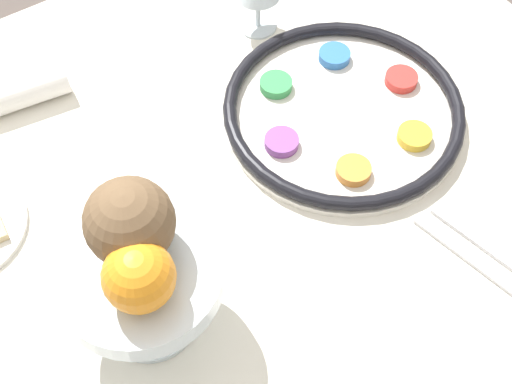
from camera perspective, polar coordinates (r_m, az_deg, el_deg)
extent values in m
cube|color=silver|center=(1.27, -3.65, -10.51)|extent=(1.31, 1.01, 0.71)
cylinder|color=silver|center=(1.06, 6.94, 6.14)|extent=(0.35, 0.35, 0.01)
torus|color=black|center=(1.05, 7.02, 6.67)|extent=(0.35, 0.35, 0.02)
cylinder|color=#844299|center=(1.01, 2.06, 4.02)|extent=(0.05, 0.05, 0.01)
cylinder|color=orange|center=(0.99, 7.80, 1.74)|extent=(0.05, 0.05, 0.01)
cylinder|color=gold|center=(1.04, 12.56, 4.40)|extent=(0.05, 0.05, 0.01)
cylinder|color=red|center=(1.11, 11.54, 8.83)|extent=(0.05, 0.05, 0.01)
cylinder|color=#2D6BB7|center=(1.13, 6.29, 10.79)|extent=(0.05, 0.05, 0.01)
cylinder|color=#33934C|center=(1.08, 1.61, 8.59)|extent=(0.05, 0.05, 0.01)
cylinder|color=silver|center=(1.19, 0.15, 13.18)|extent=(0.06, 0.06, 0.00)
cylinder|color=silver|center=(1.17, 0.16, 14.34)|extent=(0.01, 0.01, 0.06)
cylinder|color=silver|center=(0.89, -8.35, -9.91)|extent=(0.11, 0.11, 0.01)
cylinder|color=silver|center=(0.85, -8.77, -8.48)|extent=(0.03, 0.03, 0.09)
cylinder|color=silver|center=(0.79, -9.34, -6.53)|extent=(0.19, 0.19, 0.03)
sphere|color=orange|center=(0.73, -9.36, -6.71)|extent=(0.08, 0.08, 0.08)
sphere|color=brown|center=(0.75, -10.09, -2.38)|extent=(0.10, 0.10, 0.10)
cylinder|color=white|center=(1.11, -19.44, 7.17)|extent=(0.19, 0.07, 0.05)
cube|color=silver|center=(0.98, 18.14, -4.11)|extent=(0.06, 0.17, 0.01)
cube|color=silver|center=(0.96, 16.88, -4.99)|extent=(0.06, 0.17, 0.01)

